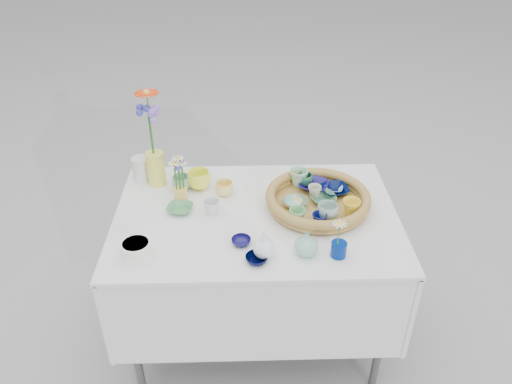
{
  "coord_description": "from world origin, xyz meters",
  "views": [
    {
      "loc": [
        -0.05,
        -1.81,
        2.06
      ],
      "look_at": [
        0.0,
        0.02,
        0.87
      ],
      "focal_mm": 35.0,
      "sensor_mm": 36.0,
      "label": 1
    }
  ],
  "objects_px": {
    "wicker_tray": "(318,200)",
    "bud_vase_seafoam": "(306,243)",
    "display_table": "(256,331)",
    "tall_vase_yellow": "(156,169)"
  },
  "relations": [
    {
      "from": "display_table",
      "to": "wicker_tray",
      "type": "distance_m",
      "value": 0.85
    },
    {
      "from": "display_table",
      "to": "wicker_tray",
      "type": "relative_size",
      "value": 2.66
    },
    {
      "from": "display_table",
      "to": "tall_vase_yellow",
      "type": "bearing_deg",
      "value": 150.04
    },
    {
      "from": "wicker_tray",
      "to": "tall_vase_yellow",
      "type": "distance_m",
      "value": 0.79
    },
    {
      "from": "tall_vase_yellow",
      "to": "bud_vase_seafoam",
      "type": "bearing_deg",
      "value": -39.49
    },
    {
      "from": "wicker_tray",
      "to": "tall_vase_yellow",
      "type": "xyz_separation_m",
      "value": [
        -0.75,
        0.22,
        0.04
      ]
    },
    {
      "from": "wicker_tray",
      "to": "bud_vase_seafoam",
      "type": "xyz_separation_m",
      "value": [
        -0.09,
        -0.32,
        0.01
      ]
    },
    {
      "from": "display_table",
      "to": "wicker_tray",
      "type": "xyz_separation_m",
      "value": [
        0.28,
        0.05,
        0.8
      ]
    },
    {
      "from": "bud_vase_seafoam",
      "to": "display_table",
      "type": "bearing_deg",
      "value": 124.81
    },
    {
      "from": "display_table",
      "to": "tall_vase_yellow",
      "type": "height_order",
      "value": "tall_vase_yellow"
    }
  ]
}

